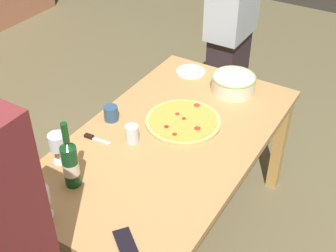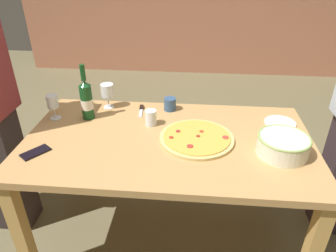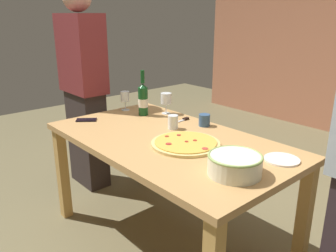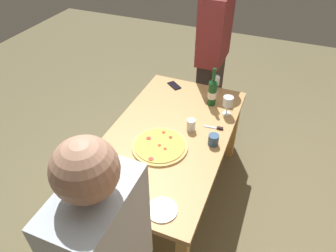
{
  "view_description": "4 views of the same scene",
  "coord_description": "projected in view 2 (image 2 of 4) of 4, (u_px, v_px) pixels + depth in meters",
  "views": [
    {
      "loc": [
        -1.58,
        -0.95,
        2.21
      ],
      "look_at": [
        0.0,
        0.0,
        0.83
      ],
      "focal_mm": 48.31,
      "sensor_mm": 36.0,
      "label": 1
    },
    {
      "loc": [
        0.13,
        -1.48,
        1.68
      ],
      "look_at": [
        0.0,
        0.0,
        0.83
      ],
      "focal_mm": 33.58,
      "sensor_mm": 36.0,
      "label": 2
    },
    {
      "loc": [
        1.52,
        -1.33,
        1.49
      ],
      "look_at": [
        0.0,
        0.0,
        0.83
      ],
      "focal_mm": 36.62,
      "sensor_mm": 36.0,
      "label": 3
    },
    {
      "loc": [
        1.67,
        0.67,
        2.29
      ],
      "look_at": [
        0.0,
        0.0,
        0.83
      ],
      "focal_mm": 32.94,
      "sensor_mm": 36.0,
      "label": 4
    }
  ],
  "objects": [
    {
      "name": "ground_plane",
      "position": [
        168.0,
        232.0,
        2.13
      ],
      "size": [
        8.0,
        8.0,
        0.0
      ],
      "primitive_type": "plane",
      "color": "brown"
    },
    {
      "name": "cup_ceramic",
      "position": [
        151.0,
        118.0,
        1.86
      ],
      "size": [
        0.07,
        0.07,
        0.09
      ],
      "primitive_type": "cylinder",
      "color": "white",
      "rests_on": "dining_table"
    },
    {
      "name": "dining_table",
      "position": [
        168.0,
        152.0,
        1.8
      ],
      "size": [
        1.6,
        0.9,
        0.75
      ],
      "color": "tan",
      "rests_on": "ground"
    },
    {
      "name": "pizza",
      "position": [
        197.0,
        138.0,
        1.74
      ],
      "size": [
        0.41,
        0.41,
        0.03
      ],
      "color": "#DABC70",
      "rests_on": "dining_table"
    },
    {
      "name": "serving_bowl",
      "position": [
        283.0,
        145.0,
        1.6
      ],
      "size": [
        0.27,
        0.27,
        0.1
      ],
      "color": "silver",
      "rests_on": "dining_table"
    },
    {
      "name": "wine_glass_by_bottle",
      "position": [
        52.0,
        102.0,
        1.9
      ],
      "size": [
        0.07,
        0.07,
        0.15
      ],
      "color": "white",
      "rests_on": "dining_table"
    },
    {
      "name": "wine_glass_near_pizza",
      "position": [
        107.0,
        91.0,
        2.03
      ],
      "size": [
        0.08,
        0.08,
        0.16
      ],
      "color": "white",
      "rests_on": "dining_table"
    },
    {
      "name": "cup_amber",
      "position": [
        170.0,
        104.0,
        2.04
      ],
      "size": [
        0.08,
        0.08,
        0.08
      ],
      "primitive_type": "cylinder",
      "color": "#315177",
      "rests_on": "dining_table"
    },
    {
      "name": "side_plate",
      "position": [
        280.0,
        123.0,
        1.9
      ],
      "size": [
        0.19,
        0.19,
        0.01
      ],
      "primitive_type": "cylinder",
      "color": "white",
      "rests_on": "dining_table"
    },
    {
      "name": "cell_phone",
      "position": [
        36.0,
        152.0,
        1.62
      ],
      "size": [
        0.14,
        0.16,
        0.01
      ],
      "primitive_type": "cube",
      "rotation": [
        0.0,
        0.0,
        2.49
      ],
      "color": "black",
      "rests_on": "dining_table"
    },
    {
      "name": "pizza_knife",
      "position": [
        141.0,
        110.0,
        2.05
      ],
      "size": [
        0.03,
        0.15,
        0.02
      ],
      "color": "silver",
      "rests_on": "dining_table"
    },
    {
      "name": "wine_bottle",
      "position": [
        86.0,
        99.0,
        1.9
      ],
      "size": [
        0.07,
        0.07,
        0.34
      ],
      "color": "#12451D",
      "rests_on": "dining_table"
    }
  ]
}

